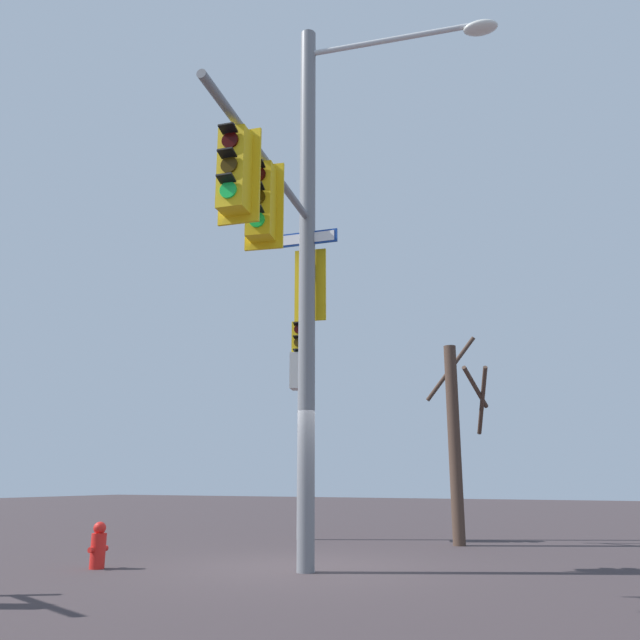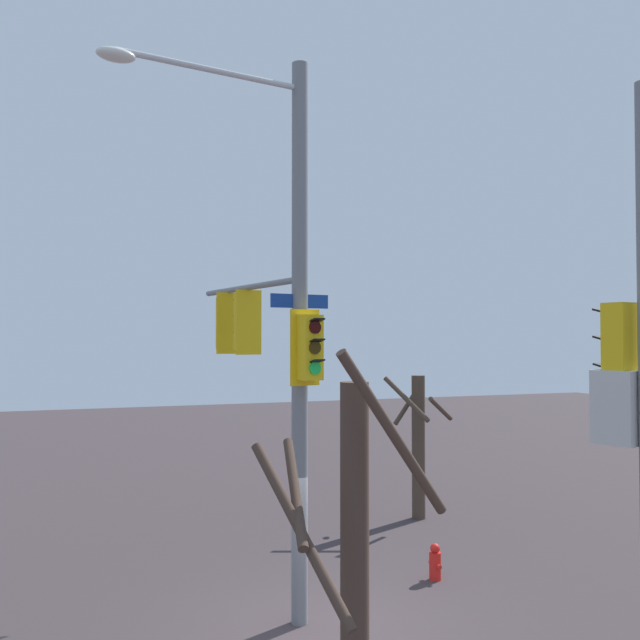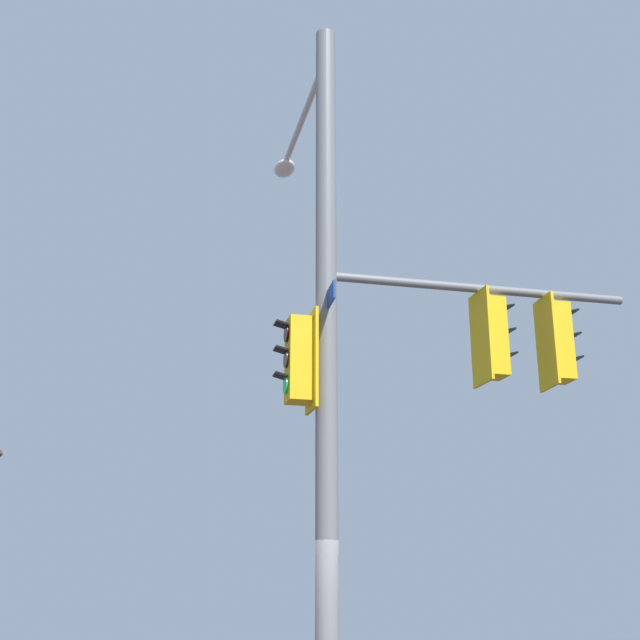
# 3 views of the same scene
# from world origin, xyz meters

# --- Properties ---
(ground_plane) EXTENTS (80.00, 80.00, 0.00)m
(ground_plane) POSITION_xyz_m (0.00, 0.00, 0.00)
(ground_plane) COLOR #3A3033
(main_signal_pole_assembly) EXTENTS (5.05, 4.01, 9.69)m
(main_signal_pole_assembly) POSITION_xyz_m (-1.08, -0.51, 5.20)
(main_signal_pole_assembly) COLOR slate
(main_signal_pole_assembly) RESTS_ON ground
(secondary_pole_assembly) EXTENTS (0.74, 0.55, 7.93)m
(secondary_pole_assembly) POSITION_xyz_m (4.41, 2.31, 4.15)
(secondary_pole_assembly) COLOR slate
(secondary_pole_assembly) RESTS_ON ground
(fire_hydrant) EXTENTS (0.38, 0.24, 0.73)m
(fire_hydrant) POSITION_xyz_m (-1.48, 2.99, 0.34)
(fire_hydrant) COLOR red
(fire_hydrant) RESTS_ON ground
(bare_tree_across_street) EXTENTS (1.64, 1.68, 4.78)m
(bare_tree_across_street) POSITION_xyz_m (4.76, -1.50, 2.39)
(bare_tree_across_street) COLOR #453329
(bare_tree_across_street) RESTS_ON ground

